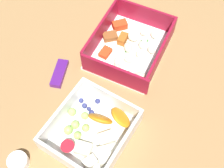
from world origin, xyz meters
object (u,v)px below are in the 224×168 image
paper_cup_liner (18,162)px  pasta_container (129,46)px  fruit_bowl (93,131)px  candy_bar (59,73)px

paper_cup_liner → pasta_container: bearing=-12.2°
fruit_bowl → paper_cup_liner: bearing=139.4°
candy_bar → paper_cup_liner: bearing=-169.6°
candy_bar → paper_cup_liner: (-20.47, -3.76, 0.41)cm
paper_cup_liner → candy_bar: bearing=10.4°
fruit_bowl → paper_cup_liner: fruit_bowl is taller
pasta_container → candy_bar: 17.14cm
fruit_bowl → paper_cup_liner: size_ratio=4.51×
pasta_container → paper_cup_liner: 34.33cm
fruit_bowl → candy_bar: size_ratio=2.44×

